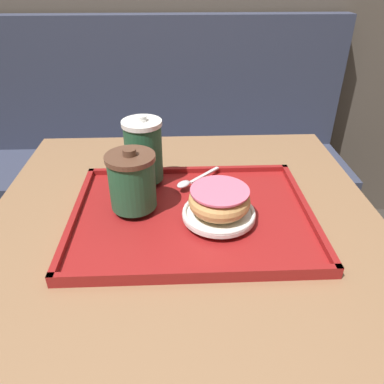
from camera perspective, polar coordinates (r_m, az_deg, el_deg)
booth_bench at (r=1.71m, az=-8.24°, el=1.14°), size 1.78×0.44×1.00m
cafe_table at (r=0.86m, az=-0.94°, el=-14.63°), size 0.81×0.90×0.73m
serving_tray at (r=0.76m, az=-0.00°, el=-3.63°), size 0.48×0.36×0.02m
coffee_cup_front at (r=0.74m, az=-9.11°, el=1.72°), size 0.10×0.10×0.13m
coffee_cup_rear at (r=0.83m, az=-7.39°, el=6.33°), size 0.09×0.09×0.15m
plate_with_chocolate_donut at (r=0.73m, az=4.09°, el=-3.18°), size 0.14×0.14×0.01m
donut_chocolate_glazed at (r=0.71m, az=4.18°, el=-1.17°), size 0.12×0.12×0.05m
spoon at (r=0.84m, az=-0.23°, el=1.60°), size 0.10×0.10×0.01m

